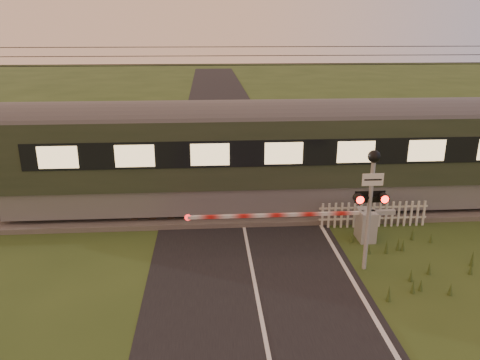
{
  "coord_description": "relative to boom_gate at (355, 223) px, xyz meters",
  "views": [
    {
      "loc": [
        -1.21,
        -10.29,
        6.78
      ],
      "look_at": [
        -0.26,
        3.2,
        2.32
      ],
      "focal_mm": 35.0,
      "sensor_mm": 36.0,
      "label": 1
    }
  ],
  "objects": [
    {
      "name": "ground",
      "position": [
        -3.6,
        -3.62,
        -0.59
      ],
      "size": [
        160.0,
        160.0,
        0.0
      ],
      "primitive_type": "plane",
      "color": "#2E441A",
      "rests_on": "ground"
    },
    {
      "name": "overhead_wires",
      "position": [
        -3.6,
        2.88,
        5.14
      ],
      "size": [
        120.0,
        0.62,
        0.62
      ],
      "color": "black",
      "rests_on": "ground"
    },
    {
      "name": "track_bed",
      "position": [
        -3.6,
        2.88,
        -0.52
      ],
      "size": [
        140.0,
        3.4,
        0.39
      ],
      "color": "#47423D",
      "rests_on": "ground"
    },
    {
      "name": "picket_fence",
      "position": [
        0.96,
        0.99,
        -0.11
      ],
      "size": [
        3.89,
        0.08,
        0.94
      ],
      "color": "silver",
      "rests_on": "ground"
    },
    {
      "name": "crossing_signal",
      "position": [
        -0.31,
        -1.95,
        1.88
      ],
      "size": [
        0.91,
        0.36,
        3.59
      ],
      "color": "gray",
      "rests_on": "ground"
    },
    {
      "name": "road",
      "position": [
        -3.59,
        -3.85,
        -0.58
      ],
      "size": [
        6.0,
        140.0,
        0.03
      ],
      "color": "black",
      "rests_on": "ground"
    },
    {
      "name": "boom_gate",
      "position": [
        0.0,
        0.0,
        0.0
      ],
      "size": [
        6.91,
        0.8,
        1.06
      ],
      "color": "gray",
      "rests_on": "ground"
    }
  ]
}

